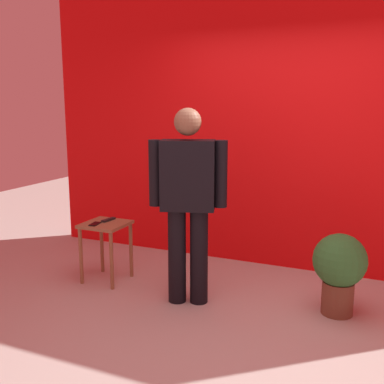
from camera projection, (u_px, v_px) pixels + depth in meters
The scene contains 7 objects.
ground_plane at pixel (229, 333), 3.55m from camera, with size 12.00×12.00×0.00m, color #B7B2A8.
back_wall_red at pixel (285, 121), 4.75m from camera, with size 5.51×0.12×3.09m, color red.
standing_person at pixel (188, 197), 3.93m from camera, with size 0.67×0.36×1.70m.
side_table at pixel (106, 235), 4.52m from camera, with size 0.41×0.41×0.59m.
cell_phone at pixel (95, 224), 4.43m from camera, with size 0.07×0.14×0.01m, color black.
tv_remote at pixel (108, 220), 4.57m from camera, with size 0.04×0.17×0.02m, color black.
potted_plant at pixel (339, 267), 3.80m from camera, with size 0.44×0.44×0.69m.
Camera 1 is at (1.06, -3.12, 1.74)m, focal length 43.29 mm.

